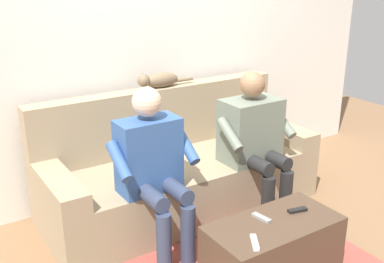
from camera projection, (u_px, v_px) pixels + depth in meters
ground_plane at (233, 247)px, 3.27m from camera, size 8.00×8.00×0.00m
back_wall at (146, 29)px, 3.78m from camera, size 5.02×0.06×2.79m
couch at (178, 171)px, 3.75m from camera, size 2.21×0.85×0.95m
coffee_table at (272, 250)px, 2.89m from camera, size 0.85×0.42×0.40m
person_left_seated at (254, 135)px, 3.57m from camera, size 0.60×0.53×1.14m
person_right_seated at (153, 163)px, 3.07m from camera, size 0.57×0.51×1.15m
cat_on_backrest at (159, 80)px, 3.74m from camera, size 0.51×0.12×0.13m
remote_black at (297, 210)px, 2.95m from camera, size 0.13×0.07×0.02m
remote_gray at (261, 218)px, 2.86m from camera, size 0.06×0.14×0.02m
remote_white at (255, 242)px, 2.60m from camera, size 0.11×0.14×0.02m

